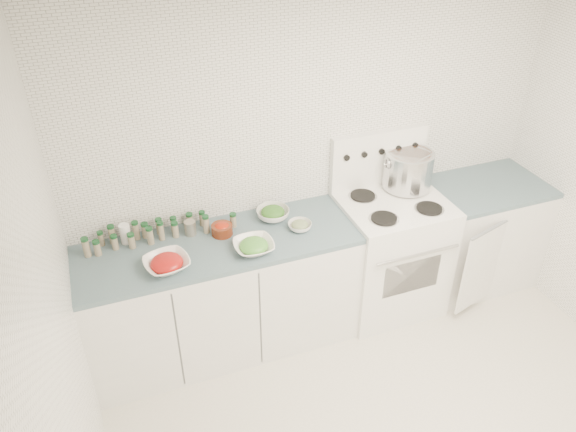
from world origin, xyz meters
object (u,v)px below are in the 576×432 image
object	(u,v)px
stove	(389,251)
stock_pot	(408,168)
bowl_tomato	(167,263)
bowl_snowpea	(254,246)

from	to	relation	value
stove	stock_pot	bearing A→B (deg)	40.51
stove	bowl_tomato	distance (m)	1.73
stove	bowl_snowpea	size ratio (longest dim) A/B	5.21
stove	bowl_snowpea	bearing A→B (deg)	-172.05
stock_pot	bowl_snowpea	distance (m)	1.34
bowl_tomato	bowl_snowpea	xyz separation A→B (m)	(0.55, -0.02, -0.00)
bowl_snowpea	stove	bearing A→B (deg)	7.95
stock_pot	bowl_tomato	size ratio (longest dim) A/B	1.21
stove	bowl_tomato	xyz separation A→B (m)	(-1.66, -0.14, 0.44)
bowl_snowpea	stock_pot	bearing A→B (deg)	13.51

